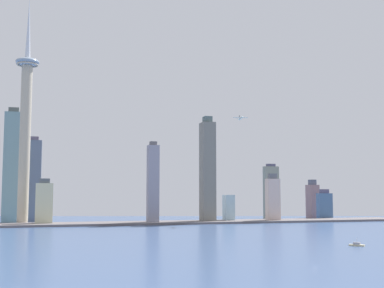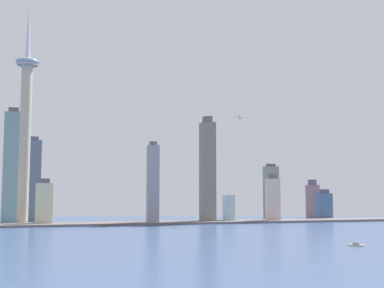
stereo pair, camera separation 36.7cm
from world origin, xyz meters
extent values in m
plane|color=#3D5681|center=(0.00, 0.00, 0.00)|extent=(6000.00, 6000.00, 0.00)
cube|color=#625C5E|center=(0.00, 453.39, 1.60)|extent=(801.84, 63.31, 3.20)
cylinder|color=#B8AA91|center=(-203.55, 489.79, 122.11)|extent=(16.06, 16.06, 244.22)
ellipsoid|color=#8899AC|center=(-203.55, 489.79, 244.22)|extent=(35.03, 35.03, 11.81)
torus|color=#B8AA91|center=(-203.55, 489.79, 240.09)|extent=(32.14, 32.14, 2.36)
cone|color=silver|center=(-203.55, 489.79, 297.81)|extent=(8.03, 8.03, 95.37)
cube|color=#41628E|center=(297.99, 492.47, 22.84)|extent=(25.73, 12.08, 45.68)
cube|color=#56516D|center=(297.99, 492.47, 49.26)|extent=(15.44, 7.25, 7.16)
cube|color=gray|center=(305.00, 546.05, 30.57)|extent=(16.92, 22.87, 61.13)
cube|color=#565B6C|center=(305.00, 546.05, 66.04)|extent=(10.15, 13.72, 9.81)
cube|color=gray|center=(-224.39, 541.87, 87.33)|extent=(26.49, 12.18, 174.65)
cube|color=#545A54|center=(-224.39, 541.87, 178.26)|extent=(15.89, 7.31, 7.21)
cube|color=gray|center=(-17.23, 445.24, 58.86)|extent=(16.58, 16.78, 117.71)
cube|color=#5B585B|center=(-17.23, 445.24, 120.58)|extent=(9.95, 10.07, 5.73)
cube|color=slate|center=(-194.06, 561.70, 65.80)|extent=(27.85, 25.95, 131.61)
cube|color=#5B4E61|center=(-194.06, 561.70, 134.74)|extent=(16.71, 15.57, 6.27)
cube|color=beige|center=(-172.94, 462.48, 30.18)|extent=(24.27, 15.19, 60.35)
cube|color=#52585E|center=(-172.94, 462.48, 63.69)|extent=(14.56, 9.12, 6.68)
cube|color=beige|center=(179.52, 449.18, 34.45)|extent=(20.88, 13.85, 68.90)
cube|color=slate|center=(179.52, 449.18, 73.13)|extent=(12.53, 8.31, 8.46)
cube|color=slate|center=(71.86, 455.56, 78.51)|extent=(20.80, 24.06, 157.02)
cube|color=#536563|center=(71.86, 455.56, 161.90)|extent=(12.48, 14.44, 9.74)
cube|color=#A6C4CD|center=(110.71, 467.10, 21.57)|extent=(15.30, 17.89, 43.15)
cube|color=gray|center=(220.32, 543.91, 47.10)|extent=(26.26, 13.37, 94.20)
cube|color=#4E4C67|center=(220.32, 543.91, 96.60)|extent=(15.76, 8.02, 4.78)
cube|color=beige|center=(96.08, 96.92, 0.69)|extent=(12.08, 12.99, 1.38)
cube|color=#9D9AA2|center=(96.08, 96.92, 2.34)|extent=(6.21, 6.49, 1.93)
cylinder|color=silver|center=(96.08, 96.92, 5.11)|extent=(0.24, 0.24, 3.60)
cylinder|color=silver|center=(113.46, 418.17, 160.44)|extent=(7.54, 25.23, 2.70)
sphere|color=silver|center=(111.02, 405.82, 160.44)|extent=(2.70, 2.70, 2.70)
cube|color=silver|center=(113.46, 418.17, 161.66)|extent=(23.03, 7.68, 0.50)
cube|color=silver|center=(115.51, 428.54, 160.85)|extent=(8.29, 3.83, 0.40)
cube|color=#2D333D|center=(115.51, 428.54, 164.29)|extent=(0.94, 2.37, 5.00)
camera|label=1|loc=(-162.94, -290.93, 46.42)|focal=46.68mm
camera|label=2|loc=(-162.59, -291.03, 46.42)|focal=46.68mm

